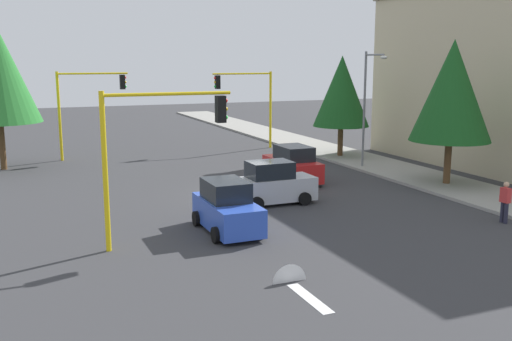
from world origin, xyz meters
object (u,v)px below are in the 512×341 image
traffic_signal_far_left (248,95)px  street_lamp_curbside (368,97)px  tree_roadside_mid (342,91)px  tree_roadside_near (452,91)px  traffic_signal_near_right (158,136)px  car_silver (273,184)px  car_red (292,165)px  traffic_signal_far_right (87,97)px  car_blue (227,209)px  pedestrian_crossing (505,201)px

traffic_signal_far_left → street_lamp_curbside: street_lamp_curbside is taller
tree_roadside_mid → tree_roadside_near: bearing=2.9°
traffic_signal_near_right → tree_roadside_mid: size_ratio=0.81×
tree_roadside_near → car_silver: (0.00, -10.00, -4.06)m
street_lamp_curbside → car_red: (1.48, -5.67, -3.45)m
traffic_signal_far_right → traffic_signal_far_left: bearing=90.0°
traffic_signal_near_right → car_silver: traffic_signal_near_right is taller
car_blue → traffic_signal_far_left: bearing=156.0°
traffic_signal_near_right → pedestrian_crossing: bearing=79.3°
tree_roadside_mid → pedestrian_crossing: bearing=-7.5°
traffic_signal_far_left → car_silver: (16.00, -5.20, -3.13)m
traffic_signal_far_right → car_red: bearing=37.9°
street_lamp_curbside → tree_roadside_mid: (-4.39, 0.80, 0.11)m
traffic_signal_far_right → car_red: traffic_signal_far_right is taller
traffic_signal_far_right → pedestrian_crossing: (22.56, 13.53, -3.18)m
traffic_signal_far_left → car_blue: traffic_signal_far_left is taller
car_silver → tree_roadside_mid: bearing=136.5°
traffic_signal_near_right → car_blue: bearing=103.4°
car_silver → traffic_signal_far_left: bearing=162.0°
traffic_signal_near_right → traffic_signal_far_left: (-20.00, 11.37, 0.13)m
tree_roadside_mid → car_silver: bearing=-43.5°
traffic_signal_near_right → tree_roadside_mid: 21.02m
street_lamp_curbside → car_blue: (8.96, -12.12, -3.45)m
traffic_signal_far_right → traffic_signal_near_right: size_ratio=1.05×
tree_roadside_near → car_red: bearing=-120.7°
car_blue → pedestrian_crossing: 11.21m
traffic_signal_near_right → street_lamp_curbside: street_lamp_curbside is taller
traffic_signal_near_right → car_silver: (-4.00, 6.17, -3.00)m
traffic_signal_far_right → traffic_signal_near_right: traffic_signal_far_right is taller
traffic_signal_far_left → street_lamp_curbside: size_ratio=0.81×
tree_roadside_near → car_blue: tree_roadside_near is taller
traffic_signal_far_right → pedestrian_crossing: traffic_signal_far_right is taller
car_silver → car_red: 5.13m
traffic_signal_far_right → car_red: 15.38m
traffic_signal_far_left → car_red: traffic_signal_far_left is taller
car_blue → pedestrian_crossing: bearing=73.3°
tree_roadside_mid → car_blue: size_ratio=1.76×
traffic_signal_near_right → car_red: traffic_signal_near_right is taller
tree_roadside_near → car_red: 9.06m
pedestrian_crossing → car_blue: bearing=-106.7°
traffic_signal_far_left → street_lamp_curbside: 10.97m
traffic_signal_near_right → car_silver: size_ratio=1.45×
traffic_signal_near_right → car_blue: size_ratio=1.42×
traffic_signal_far_left → car_blue: (19.35, -8.61, -3.13)m
traffic_signal_far_right → street_lamp_curbside: size_ratio=0.83×
street_lamp_curbside → pedestrian_crossing: 12.72m
traffic_signal_near_right → tree_roadside_mid: bearing=131.8°
traffic_signal_far_right → tree_roadside_mid: (6.00, 15.71, 0.37)m
traffic_signal_far_left → car_blue: 21.41m
car_silver → car_red: size_ratio=0.91×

